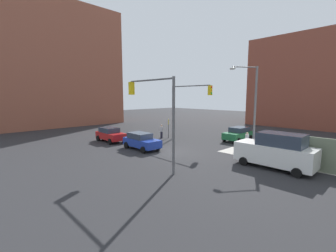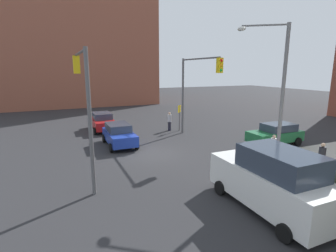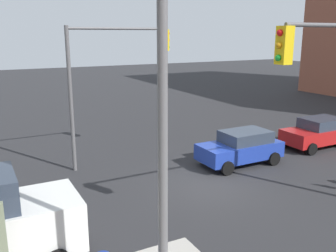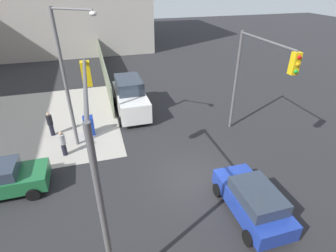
{
  "view_description": "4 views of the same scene",
  "coord_description": "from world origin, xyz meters",
  "px_view_note": "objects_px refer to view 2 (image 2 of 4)",
  "views": [
    {
      "loc": [
        14.77,
        -14.93,
        5.21
      ],
      "look_at": [
        0.53,
        -1.17,
        2.6
      ],
      "focal_mm": 24.0,
      "sensor_mm": 36.0,
      "label": 1
    },
    {
      "loc": [
        15.99,
        -5.83,
        5.58
      ],
      "look_at": [
        2.14,
        0.2,
        2.31
      ],
      "focal_mm": 28.0,
      "sensor_mm": 36.0,
      "label": 2
    },
    {
      "loc": [
        8.35,
        11.96,
        6.14
      ],
      "look_at": [
        1.74,
        -0.51,
        2.66
      ],
      "focal_mm": 40.0,
      "sensor_mm": 36.0,
      "label": 3
    },
    {
      "loc": [
        -9.71,
        4.19,
        9.21
      ],
      "look_at": [
        0.8,
        1.13,
        2.97
      ],
      "focal_mm": 28.0,
      "sensor_mm": 36.0,
      "label": 4
    }
  ],
  "objects_px": {
    "traffic_signal_nw_corner": "(196,82)",
    "coupe_red": "(103,121)",
    "mailbox_blue": "(280,161)",
    "van_white_delivery": "(272,180)",
    "sedan_green": "(276,134)",
    "pedestrian_crossing": "(273,147)",
    "pedestrian_waiting": "(169,121)",
    "street_lamp_corner": "(276,86)",
    "hatchback_blue": "(119,134)",
    "traffic_signal_se_corner": "(83,90)",
    "pedestrian_walking_north": "(322,157)"
  },
  "relations": [
    {
      "from": "traffic_signal_nw_corner",
      "to": "coupe_red",
      "type": "bearing_deg",
      "value": -133.97
    },
    {
      "from": "traffic_signal_nw_corner",
      "to": "mailbox_blue",
      "type": "height_order",
      "value": "traffic_signal_nw_corner"
    },
    {
      "from": "van_white_delivery",
      "to": "sedan_green",
      "type": "bearing_deg",
      "value": 133.55
    },
    {
      "from": "sedan_green",
      "to": "pedestrian_crossing",
      "type": "xyz_separation_m",
      "value": [
        2.49,
        -2.72,
        -0.01
      ]
    },
    {
      "from": "mailbox_blue",
      "to": "pedestrian_waiting",
      "type": "bearing_deg",
      "value": -174.29
    },
    {
      "from": "traffic_signal_nw_corner",
      "to": "street_lamp_corner",
      "type": "height_order",
      "value": "street_lamp_corner"
    },
    {
      "from": "hatchback_blue",
      "to": "pedestrian_crossing",
      "type": "xyz_separation_m",
      "value": [
        7.04,
        8.12,
        -0.01
      ]
    },
    {
      "from": "traffic_signal_se_corner",
      "to": "hatchback_blue",
      "type": "bearing_deg",
      "value": 152.01
    },
    {
      "from": "mailbox_blue",
      "to": "sedan_green",
      "type": "xyz_separation_m",
      "value": [
        -4.49,
        4.22,
        0.08
      ]
    },
    {
      "from": "street_lamp_corner",
      "to": "coupe_red",
      "type": "distance_m",
      "value": 15.78
    },
    {
      "from": "coupe_red",
      "to": "pedestrian_walking_north",
      "type": "bearing_deg",
      "value": 31.32
    },
    {
      "from": "street_lamp_corner",
      "to": "hatchback_blue",
      "type": "distance_m",
      "value": 11.26
    },
    {
      "from": "coupe_red",
      "to": "van_white_delivery",
      "type": "height_order",
      "value": "van_white_delivery"
    },
    {
      "from": "coupe_red",
      "to": "sedan_green",
      "type": "bearing_deg",
      "value": 47.57
    },
    {
      "from": "street_lamp_corner",
      "to": "pedestrian_crossing",
      "type": "bearing_deg",
      "value": 128.08
    },
    {
      "from": "van_white_delivery",
      "to": "pedestrian_walking_north",
      "type": "relative_size",
      "value": 3.23
    },
    {
      "from": "traffic_signal_se_corner",
      "to": "street_lamp_corner",
      "type": "distance_m",
      "value": 10.28
    },
    {
      "from": "coupe_red",
      "to": "pedestrian_walking_north",
      "type": "height_order",
      "value": "pedestrian_walking_north"
    },
    {
      "from": "coupe_red",
      "to": "pedestrian_waiting",
      "type": "height_order",
      "value": "pedestrian_waiting"
    },
    {
      "from": "traffic_signal_nw_corner",
      "to": "pedestrian_walking_north",
      "type": "distance_m",
      "value": 10.26
    },
    {
      "from": "traffic_signal_nw_corner",
      "to": "pedestrian_waiting",
      "type": "xyz_separation_m",
      "value": [
        -3.52,
        -0.7,
        -3.75
      ]
    },
    {
      "from": "coupe_red",
      "to": "hatchback_blue",
      "type": "relative_size",
      "value": 0.99
    },
    {
      "from": "sedan_green",
      "to": "pedestrian_waiting",
      "type": "relative_size",
      "value": 2.38
    },
    {
      "from": "traffic_signal_se_corner",
      "to": "traffic_signal_nw_corner",
      "type": "bearing_deg",
      "value": 118.43
    },
    {
      "from": "mailbox_blue",
      "to": "van_white_delivery",
      "type": "height_order",
      "value": "van_white_delivery"
    },
    {
      "from": "street_lamp_corner",
      "to": "pedestrian_crossing",
      "type": "height_order",
      "value": "street_lamp_corner"
    },
    {
      "from": "coupe_red",
      "to": "van_white_delivery",
      "type": "bearing_deg",
      "value": 12.03
    },
    {
      "from": "traffic_signal_se_corner",
      "to": "pedestrian_waiting",
      "type": "distance_m",
      "value": 12.37
    },
    {
      "from": "van_white_delivery",
      "to": "coupe_red",
      "type": "bearing_deg",
      "value": -167.97
    },
    {
      "from": "sedan_green",
      "to": "street_lamp_corner",
      "type": "bearing_deg",
      "value": -48.69
    },
    {
      "from": "hatchback_blue",
      "to": "sedan_green",
      "type": "xyz_separation_m",
      "value": [
        4.55,
        10.84,
        0.0
      ]
    },
    {
      "from": "coupe_red",
      "to": "pedestrian_walking_north",
      "type": "distance_m",
      "value": 17.82
    },
    {
      "from": "pedestrian_waiting",
      "to": "pedestrian_walking_north",
      "type": "xyz_separation_m",
      "value": [
        12.6,
        3.6,
        -0.04
      ]
    },
    {
      "from": "hatchback_blue",
      "to": "pedestrian_waiting",
      "type": "relative_size",
      "value": 2.34
    },
    {
      "from": "traffic_signal_nw_corner",
      "to": "sedan_green",
      "type": "xyz_separation_m",
      "value": [
        3.99,
        4.72,
        -3.81
      ]
    },
    {
      "from": "van_white_delivery",
      "to": "pedestrian_walking_north",
      "type": "bearing_deg",
      "value": 109.38
    },
    {
      "from": "pedestrian_waiting",
      "to": "traffic_signal_se_corner",
      "type": "bearing_deg",
      "value": 104.41
    },
    {
      "from": "sedan_green",
      "to": "pedestrian_crossing",
      "type": "relative_size",
      "value": 2.57
    },
    {
      "from": "traffic_signal_nw_corner",
      "to": "hatchback_blue",
      "type": "distance_m",
      "value": 7.23
    },
    {
      "from": "mailbox_blue",
      "to": "hatchback_blue",
      "type": "height_order",
      "value": "hatchback_blue"
    },
    {
      "from": "coupe_red",
      "to": "hatchback_blue",
      "type": "bearing_deg",
      "value": 2.55
    },
    {
      "from": "traffic_signal_se_corner",
      "to": "coupe_red",
      "type": "bearing_deg",
      "value": 166.54
    },
    {
      "from": "street_lamp_corner",
      "to": "pedestrian_waiting",
      "type": "bearing_deg",
      "value": -171.03
    },
    {
      "from": "traffic_signal_se_corner",
      "to": "pedestrian_crossing",
      "type": "xyz_separation_m",
      "value": [
        1.61,
        11.0,
        -3.77
      ]
    },
    {
      "from": "street_lamp_corner",
      "to": "sedan_green",
      "type": "distance_m",
      "value": 6.28
    },
    {
      "from": "pedestrian_walking_north",
      "to": "pedestrian_crossing",
      "type": "bearing_deg",
      "value": 100.58
    },
    {
      "from": "traffic_signal_se_corner",
      "to": "mailbox_blue",
      "type": "bearing_deg",
      "value": 69.19
    },
    {
      "from": "traffic_signal_se_corner",
      "to": "pedestrian_waiting",
      "type": "bearing_deg",
      "value": 135.31
    },
    {
      "from": "pedestrian_crossing",
      "to": "pedestrian_waiting",
      "type": "relative_size",
      "value": 0.93
    },
    {
      "from": "van_white_delivery",
      "to": "pedestrian_walking_north",
      "type": "xyz_separation_m",
      "value": [
        -1.97,
        5.6,
        -0.41
      ]
    }
  ]
}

